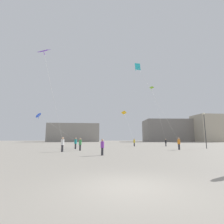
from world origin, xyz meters
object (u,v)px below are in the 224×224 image
Objects in this scene: person_in_orange at (179,143)px; building_right_hall at (207,128)px; person_in_black at (166,142)px; kite_amber_delta at (124,113)px; person_in_teal at (76,143)px; person_in_yellow at (134,142)px; person_in_green at (80,144)px; kite_lime_delta at (152,89)px; lamppost_east at (205,125)px; person_in_purple at (102,146)px; building_centre_hall at (168,131)px; building_left_hall at (75,133)px; kite_violet_delta at (44,52)px; kite_cyan_delta at (138,68)px; kite_cobalt_diamond at (38,115)px; person_in_white at (62,144)px.

building_right_hall reaches higher than person_in_orange.
person_in_black is 12.23m from kite_amber_delta.
person_in_teal reaches higher than person_in_black.
person_in_yellow is 8.63m from kite_amber_delta.
person_in_orange is 0.25× the size of kite_amber_delta.
person_in_green is 28.16m from kite_lime_delta.
lamppost_east is at bearing -70.93° from kite_lime_delta.
lamppost_east is at bearing 114.06° from person_in_purple.
building_right_hall is (18.00, -9.78, 0.87)m from building_centre_hall.
person_in_teal is 81.83m from building_centre_hall.
person_in_green is at bearing -78.97° from building_left_hall.
kite_violet_delta is at bearing 143.45° from person_in_teal.
lamppost_east reaches higher than person_in_purple.
person_in_teal is at bearing -27.73° from person_in_green.
person_in_yellow is 17.54m from kite_cyan_delta.
person_in_black is 21.30m from person_in_green.
person_in_black is at bearing -110.23° from building_centre_hall.
kite_violet_delta is at bearing -155.31° from lamppost_east.
person_in_black is 0.98× the size of person_in_purple.
person_in_yellow is at bearing -137.17° from kite_lime_delta.
kite_cobalt_diamond is at bearing -123.96° from building_centre_hall.
person_in_black is 69.20m from building_left_hall.
kite_violet_delta reaches higher than person_in_orange.
person_in_purple is 7.82m from person_in_green.
person_in_yellow is 0.06× the size of building_centre_hall.
kite_amber_delta is 64.80m from building_centre_hall.
person_in_teal is 18.35m from kite_amber_delta.
building_centre_hall is at bearing -31.28° from person_in_white.
person_in_green is at bearing -131.55° from building_right_hall.
person_in_yellow is at bearing -1.42° from person_in_black.
lamppost_east is (20.79, 4.46, 3.07)m from person_in_green.
person_in_white is 11.19m from kite_violet_delta.
person_in_white reaches higher than person_in_yellow.
lamppost_east is (22.12, 0.60, 3.04)m from person_in_teal.
kite_amber_delta reaches higher than lamppost_east.
kite_cobalt_diamond is (-17.70, -8.97, 4.66)m from person_in_yellow.
person_in_purple is (-13.50, -20.20, 0.02)m from person_in_black.
person_in_green is 4.08m from person_in_teal.
kite_lime_delta is at bearing -61.45° from building_left_hall.
person_in_black is at bearing 19.48° from kite_cobalt_diamond.
kite_cyan_delta is 80.76m from building_centre_hall.
kite_amber_delta is at bearing 91.56° from kite_cyan_delta.
person_in_green is at bearing -14.86° from person_in_yellow.
kite_amber_delta is (-8.66, 4.81, 7.18)m from person_in_black.
building_right_hall is (47.60, 51.47, 6.18)m from person_in_yellow.
kite_cyan_delta reaches higher than person_in_black.
building_right_hall is at bearing 58.73° from lamppost_east.
person_in_orange is 0.26× the size of kite_cobalt_diamond.
building_centre_hall is 72.62m from lamppost_east.
person_in_green is 0.25× the size of kite_cobalt_diamond.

